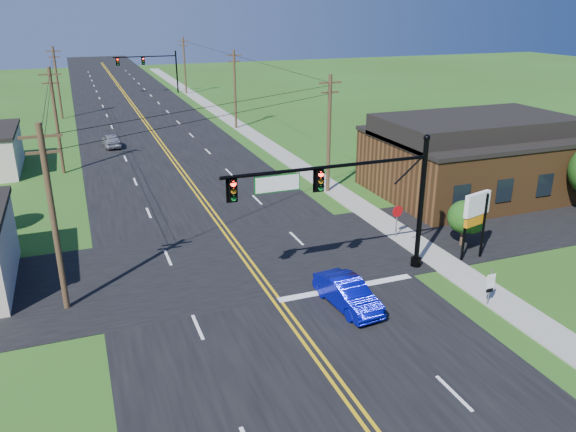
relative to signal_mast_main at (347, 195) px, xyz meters
name	(u,v)px	position (x,y,z in m)	size (l,w,h in m)	color
ground	(335,386)	(-4.34, -8.00, -4.75)	(260.00, 260.00, 0.00)	#2B4E16
road_main	(150,131)	(-4.34, 42.00, -4.73)	(16.00, 220.00, 0.04)	black
road_cross	(244,261)	(-4.34, 4.00, -4.73)	(70.00, 10.00, 0.04)	black
sidewalk	(263,142)	(6.16, 32.00, -4.71)	(2.00, 160.00, 0.08)	gray
signal_mast_main	(347,195)	(0.00, 0.00, 0.00)	(11.30, 0.60, 7.48)	black
signal_mast_far	(150,66)	(0.10, 72.00, -0.20)	(10.98, 0.60, 7.48)	black
brick_building	(471,163)	(15.66, 10.00, -2.40)	(14.20, 11.20, 4.70)	#563518
utility_pole_left_a	(53,217)	(-13.84, 2.00, -0.03)	(1.80, 0.28, 9.00)	#3E2B1C
utility_pole_left_b	(56,119)	(-13.84, 27.00, -0.03)	(1.80, 0.28, 9.00)	#3E2B1C
utility_pole_left_c	(57,81)	(-13.84, 54.00, -0.03)	(1.80, 0.28, 9.00)	#3E2B1C
utility_pole_right_a	(329,132)	(5.46, 14.00, -0.03)	(1.80, 0.28, 9.00)	#3E2B1C
utility_pole_right_b	(235,88)	(5.46, 40.00, -0.03)	(1.80, 0.28, 9.00)	#3E2B1C
utility_pole_right_c	(185,65)	(5.46, 70.00, -0.03)	(1.80, 0.28, 9.00)	#3E2B1C
tree_right_back	(374,142)	(11.66, 18.00, -2.15)	(3.00, 3.00, 4.10)	#3E2B1C
shrub_corner	(464,217)	(8.66, 1.50, -2.90)	(2.00, 2.00, 2.86)	#3E2B1C
blue_car	(348,294)	(-1.18, -2.74, -4.04)	(1.50, 4.31, 1.42)	#060B95
distant_car	(111,141)	(-9.16, 35.41, -4.06)	(1.63, 4.04, 1.38)	#A5A5A9
route_sign	(490,285)	(5.25, -5.05, -3.60)	(0.49, 0.08, 1.97)	slate
stop_sign	(397,215)	(5.57, 3.98, -3.20)	(0.76, 0.11, 2.15)	slate
pylon_sign	(476,211)	(7.98, -0.27, -1.84)	(1.94, 0.78, 3.98)	black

